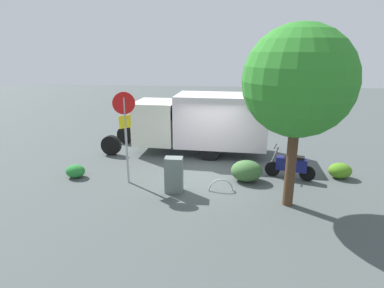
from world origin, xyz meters
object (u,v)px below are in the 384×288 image
motorcycle (291,165)px  box_truck_near (199,120)px  utility_cabinet (174,175)px  street_tree (299,82)px  stop_sign (125,124)px  bike_rack_hoop (221,191)px

motorcycle → box_truck_near: bearing=-19.8°
utility_cabinet → street_tree: bearing=170.9°
box_truck_near → stop_sign: stop_sign is taller
utility_cabinet → motorcycle: bearing=-159.3°
box_truck_near → motorcycle: box_truck_near is taller
box_truck_near → street_tree: street_tree is taller
box_truck_near → utility_cabinet: size_ratio=6.15×
motorcycle → utility_cabinet: bearing=38.1°
street_tree → utility_cabinet: (3.64, -0.58, -3.15)m
box_truck_near → stop_sign: 4.38m
motorcycle → bike_rack_hoop: motorcycle is taller
motorcycle → street_tree: 3.91m
box_truck_near → utility_cabinet: bearing=87.0°
street_tree → bike_rack_hoop: street_tree is taller
motorcycle → utility_cabinet: 4.41m
motorcycle → bike_rack_hoop: (2.55, 1.34, -0.52)m
box_truck_near → motorcycle: bearing=146.4°
bike_rack_hoop → motorcycle: bearing=-152.3°
motorcycle → utility_cabinet: size_ratio=1.46×
motorcycle → utility_cabinet: (4.12, 1.56, 0.08)m
utility_cabinet → box_truck_near: bearing=-96.6°
street_tree → utility_cabinet: size_ratio=4.43×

